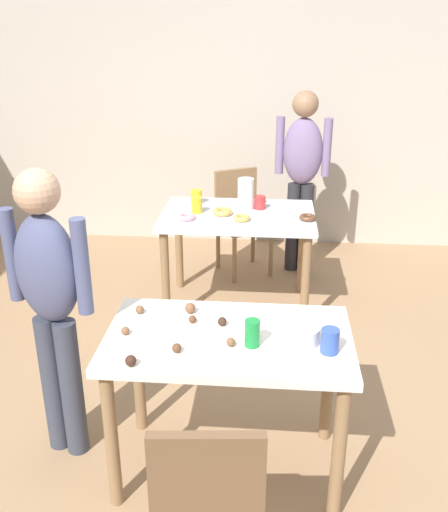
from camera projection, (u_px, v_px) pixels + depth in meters
name	position (u px, v px, depth m)	size (l,w,h in m)	color
ground_plane	(206.00, 468.00, 2.85)	(6.40, 6.40, 0.00)	#9E7A56
wall_back	(244.00, 105.00, 5.29)	(6.40, 0.10, 2.60)	#BCB2A3
dining_table_near	(228.00, 358.00, 2.62)	(1.10, 0.65, 0.75)	silver
dining_table_far	(238.00, 228.00, 4.19)	(1.10, 0.73, 0.75)	silver
chair_near_table	(208.00, 500.00, 2.03)	(0.43, 0.43, 0.87)	brown
chair_far_table	(241.00, 215.00, 4.90)	(0.54, 0.54, 0.87)	olive
person_girl_near	(50.00, 294.00, 2.66)	(0.45, 0.28, 1.47)	#383D4C
person_adult_far	(302.00, 167.00, 4.72)	(0.46, 0.24, 1.53)	#28282D
mixing_bowl	(300.00, 333.00, 2.51)	(0.17, 0.17, 0.08)	white
soda_can	(252.00, 333.00, 2.47)	(0.07, 0.07, 0.12)	#198438
fork_near	(227.00, 362.00, 2.37)	(0.17, 0.02, 0.01)	silver
cup_near_0	(330.00, 341.00, 2.43)	(0.08, 0.08, 0.11)	#3351B2
cake_ball_0	(131.00, 361.00, 2.34)	(0.05, 0.05, 0.05)	#3D2319
cake_ball_1	(140.00, 310.00, 2.75)	(0.04, 0.04, 0.04)	brown
cake_ball_2	(231.00, 342.00, 2.48)	(0.04, 0.04, 0.04)	brown
cake_ball_3	(192.00, 319.00, 2.67)	(0.04, 0.04, 0.04)	brown
cake_ball_4	(125.00, 331.00, 2.57)	(0.04, 0.04, 0.04)	brown
cake_ball_5	(222.00, 321.00, 2.65)	(0.04, 0.04, 0.04)	#3D2319
cake_ball_6	(190.00, 308.00, 2.76)	(0.05, 0.05, 0.05)	brown
cake_ball_7	(177.00, 348.00, 2.44)	(0.04, 0.04, 0.04)	brown
pitcher_far	(246.00, 194.00, 4.20)	(0.12, 0.12, 0.23)	white
cup_far_0	(260.00, 203.00, 4.22)	(0.08, 0.08, 0.10)	red
cup_far_1	(197.00, 205.00, 4.14)	(0.08, 0.08, 0.11)	yellow
cup_far_2	(196.00, 197.00, 4.35)	(0.09, 0.09, 0.10)	yellow
donut_far_0	(242.00, 218.00, 4.00)	(0.12, 0.12, 0.04)	gold
donut_far_1	(186.00, 217.00, 4.02)	(0.13, 0.13, 0.04)	pink
donut_far_2	(223.00, 212.00, 4.11)	(0.14, 0.14, 0.04)	gold
donut_far_3	(308.00, 218.00, 4.01)	(0.12, 0.12, 0.04)	brown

